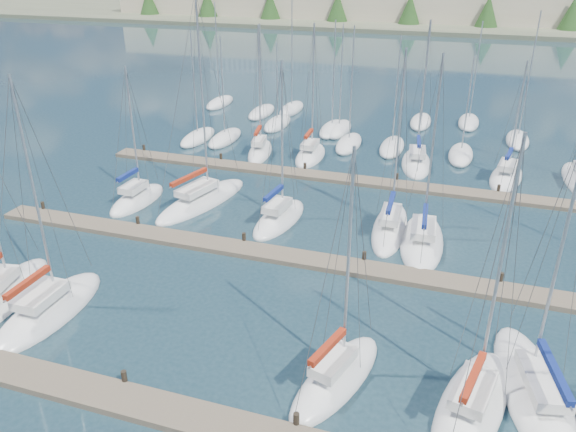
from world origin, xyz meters
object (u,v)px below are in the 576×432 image
(sailboat_e, at_px, (472,405))
(sailboat_k, at_px, (390,227))
(sailboat_o, at_px, (310,155))
(sailboat_h, at_px, (137,200))
(sailboat_l, at_px, (422,241))
(sailboat_i, at_px, (202,200))
(sailboat_b, at_px, (3,296))
(sailboat_n, at_px, (260,151))
(sailboat_j, at_px, (279,219))
(sailboat_d, at_px, (336,378))
(sailboat_q, at_px, (506,177))
(sailboat_c, at_px, (49,310))
(sailboat_f, at_px, (535,394))
(sailboat_p, at_px, (416,163))

(sailboat_e, bearing_deg, sailboat_k, 123.44)
(sailboat_o, bearing_deg, sailboat_e, -64.38)
(sailboat_h, bearing_deg, sailboat_l, 2.03)
(sailboat_i, xyz_separation_m, sailboat_l, (16.80, -1.47, -0.01))
(sailboat_b, bearing_deg, sailboat_e, -12.46)
(sailboat_n, bearing_deg, sailboat_e, -65.41)
(sailboat_j, bearing_deg, sailboat_d, -56.28)
(sailboat_q, distance_m, sailboat_b, 38.86)
(sailboat_j, relative_size, sailboat_b, 1.03)
(sailboat_n, bearing_deg, sailboat_l, -50.50)
(sailboat_c, xyz_separation_m, sailboat_o, (6.38, 28.31, 0.02))
(sailboat_n, distance_m, sailboat_f, 34.91)
(sailboat_d, bearing_deg, sailboat_q, 90.98)
(sailboat_i, bearing_deg, sailboat_c, -81.25)
(sailboat_c, distance_m, sailboat_l, 23.06)
(sailboat_d, bearing_deg, sailboat_k, 106.53)
(sailboat_n, bearing_deg, sailboat_f, -60.45)
(sailboat_e, bearing_deg, sailboat_d, -165.70)
(sailboat_e, height_order, sailboat_k, sailboat_k)
(sailboat_n, bearing_deg, sailboat_o, -5.32)
(sailboat_o, relative_size, sailboat_b, 1.09)
(sailboat_l, bearing_deg, sailboat_e, -79.94)
(sailboat_f, distance_m, sailboat_p, 29.13)
(sailboat_n, distance_m, sailboat_h, 14.44)
(sailboat_n, xyz_separation_m, sailboat_h, (-4.98, -13.56, -0.02))
(sailboat_d, bearing_deg, sailboat_l, 97.46)
(sailboat_n, relative_size, sailboat_i, 0.78)
(sailboat_n, xyz_separation_m, sailboat_l, (16.63, -13.58, -0.03))
(sailboat_p, bearing_deg, sailboat_n, 178.88)
(sailboat_i, xyz_separation_m, sailboat_h, (-4.81, -1.44, -0.01))
(sailboat_n, bearing_deg, sailboat_k, -51.84)
(sailboat_n, relative_size, sailboat_o, 0.98)
(sailboat_p, height_order, sailboat_b, sailboat_p)
(sailboat_p, height_order, sailboat_k, sailboat_p)
(sailboat_q, relative_size, sailboat_l, 0.81)
(sailboat_h, relative_size, sailboat_p, 0.83)
(sailboat_h, bearing_deg, sailboat_f, -22.75)
(sailboat_j, relative_size, sailboat_h, 1.09)
(sailboat_q, relative_size, sailboat_h, 0.96)
(sailboat_k, bearing_deg, sailboat_q, 55.67)
(sailboat_i, relative_size, sailboat_p, 1.21)
(sailboat_n, height_order, sailboat_q, sailboat_n)
(sailboat_d, xyz_separation_m, sailboat_k, (-0.06, 15.90, -0.00))
(sailboat_l, distance_m, sailboat_k, 2.69)
(sailboat_c, bearing_deg, sailboat_h, 103.43)
(sailboat_d, height_order, sailboat_l, sailboat_l)
(sailboat_e, bearing_deg, sailboat_l, 116.82)
(sailboat_f, xyz_separation_m, sailboat_p, (-8.29, 27.92, 0.01))
(sailboat_n, xyz_separation_m, sailboat_f, (22.82, -26.43, -0.03))
(sailboat_q, distance_m, sailboat_l, 15.04)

